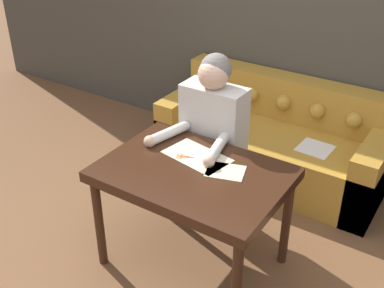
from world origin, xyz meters
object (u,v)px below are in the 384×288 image
(person, at_px, (212,138))
(scissors, at_px, (186,157))
(couch, at_px, (274,142))
(dining_table, at_px, (193,181))

(person, relative_size, scissors, 6.78)
(scissors, bearing_deg, person, 96.89)
(couch, xyz_separation_m, scissors, (-0.08, -1.25, 0.45))
(couch, distance_m, person, 0.92)
(person, bearing_deg, dining_table, -71.76)
(couch, bearing_deg, scissors, -93.82)
(dining_table, distance_m, scissors, 0.18)
(dining_table, relative_size, person, 0.88)
(dining_table, xyz_separation_m, person, (-0.17, 0.52, 0.01))
(dining_table, bearing_deg, person, 108.24)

